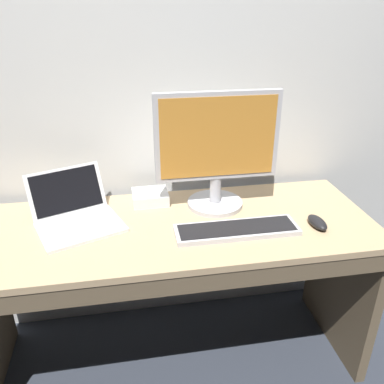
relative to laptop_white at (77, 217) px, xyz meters
name	(u,v)px	position (x,y,z in m)	size (l,w,h in m)	color
ground_plane	(175,357)	(0.38, -0.07, -0.78)	(14.00, 14.00, 0.00)	#2D333D
desk	(173,270)	(0.38, -0.08, -0.25)	(1.67, 0.62, 0.75)	tan
laptop_white	(77,217)	(0.00, 0.00, 0.00)	(0.41, 0.41, 0.19)	white
external_monitor	(217,151)	(0.59, 0.06, 0.22)	(0.52, 0.24, 0.51)	#B7B7BC
wired_keyboard	(237,230)	(0.62, -0.17, -0.02)	(0.49, 0.14, 0.02)	#BCBCC1
computer_mouse	(317,222)	(0.95, -0.18, -0.02)	(0.06, 0.12, 0.04)	black
external_drive_box	(150,197)	(0.31, 0.15, -0.01)	(0.16, 0.13, 0.05)	silver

